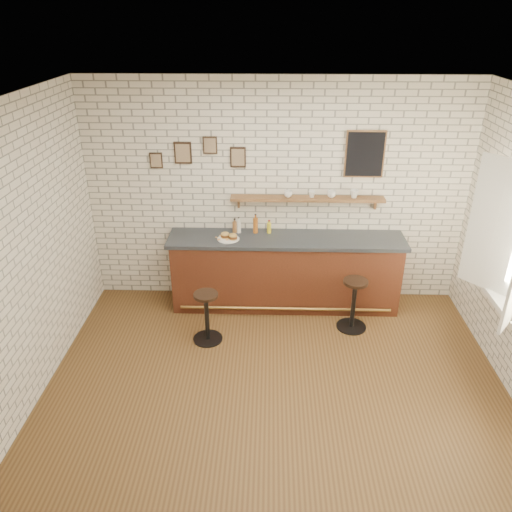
{
  "coord_description": "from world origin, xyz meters",
  "views": [
    {
      "loc": [
        -0.09,
        -4.24,
        3.71
      ],
      "look_at": [
        -0.24,
        0.9,
        1.14
      ],
      "focal_mm": 35.0,
      "sensor_mm": 36.0,
      "label": 1
    }
  ],
  "objects_px": {
    "bitters_bottle_brown": "(235,227)",
    "shelf_cup_d": "(354,194)",
    "sandwich_plate": "(228,239)",
    "ciabatta_sandwich": "(229,236)",
    "bitters_bottle_white": "(239,226)",
    "condiment_bottle_yellow": "(269,228)",
    "bitters_bottle_amber": "(255,225)",
    "shelf_cup_c": "(332,194)",
    "shelf_cup_a": "(288,194)",
    "shelf_cup_b": "(312,194)",
    "bar_stool_left": "(207,315)",
    "bar_counter": "(285,272)",
    "bar_stool_right": "(354,303)"
  },
  "relations": [
    {
      "from": "shelf_cup_c",
      "to": "shelf_cup_d",
      "type": "height_order",
      "value": "shelf_cup_d"
    },
    {
      "from": "bitters_bottle_brown",
      "to": "shelf_cup_b",
      "type": "bearing_deg",
      "value": 2.68
    },
    {
      "from": "ciabatta_sandwich",
      "to": "bitters_bottle_white",
      "type": "distance_m",
      "value": 0.25
    },
    {
      "from": "bitters_bottle_white",
      "to": "bitters_bottle_brown",
      "type": "bearing_deg",
      "value": 180.0
    },
    {
      "from": "ciabatta_sandwich",
      "to": "condiment_bottle_yellow",
      "type": "relative_size",
      "value": 1.31
    },
    {
      "from": "bitters_bottle_amber",
      "to": "shelf_cup_a",
      "type": "height_order",
      "value": "shelf_cup_a"
    },
    {
      "from": "bitters_bottle_white",
      "to": "condiment_bottle_yellow",
      "type": "xyz_separation_m",
      "value": [
        0.4,
        0.0,
        -0.01
      ]
    },
    {
      "from": "bar_counter",
      "to": "shelf_cup_b",
      "type": "distance_m",
      "value": 1.1
    },
    {
      "from": "bitters_bottle_brown",
      "to": "shelf_cup_d",
      "type": "relative_size",
      "value": 1.76
    },
    {
      "from": "bar_counter",
      "to": "condiment_bottle_yellow",
      "type": "height_order",
      "value": "condiment_bottle_yellow"
    },
    {
      "from": "sandwich_plate",
      "to": "ciabatta_sandwich",
      "type": "bearing_deg",
      "value": 0.0
    },
    {
      "from": "bar_counter",
      "to": "sandwich_plate",
      "type": "bearing_deg",
      "value": -174.7
    },
    {
      "from": "shelf_cup_d",
      "to": "bitters_bottle_amber",
      "type": "bearing_deg",
      "value": 167.32
    },
    {
      "from": "shelf_cup_b",
      "to": "shelf_cup_c",
      "type": "bearing_deg",
      "value": -72.55
    },
    {
      "from": "bitters_bottle_brown",
      "to": "shelf_cup_c",
      "type": "height_order",
      "value": "shelf_cup_c"
    },
    {
      "from": "bar_counter",
      "to": "bar_stool_left",
      "type": "relative_size",
      "value": 4.7
    },
    {
      "from": "condiment_bottle_yellow",
      "to": "shelf_cup_c",
      "type": "relative_size",
      "value": 1.56
    },
    {
      "from": "bar_stool_left",
      "to": "shelf_cup_c",
      "type": "height_order",
      "value": "shelf_cup_c"
    },
    {
      "from": "bitters_bottle_white",
      "to": "shelf_cup_d",
      "type": "bearing_deg",
      "value": 1.8
    },
    {
      "from": "bitters_bottle_white",
      "to": "shelf_cup_c",
      "type": "bearing_deg",
      "value": 2.24
    },
    {
      "from": "condiment_bottle_yellow",
      "to": "bar_stool_right",
      "type": "distance_m",
      "value": 1.47
    },
    {
      "from": "bitters_bottle_white",
      "to": "shelf_cup_d",
      "type": "relative_size",
      "value": 1.98
    },
    {
      "from": "bitters_bottle_amber",
      "to": "shelf_cup_c",
      "type": "height_order",
      "value": "shelf_cup_c"
    },
    {
      "from": "sandwich_plate",
      "to": "bar_stool_left",
      "type": "xyz_separation_m",
      "value": [
        -0.22,
        -0.79,
        -0.66
      ]
    },
    {
      "from": "sandwich_plate",
      "to": "bar_stool_right",
      "type": "height_order",
      "value": "sandwich_plate"
    },
    {
      "from": "bitters_bottle_white",
      "to": "condiment_bottle_yellow",
      "type": "height_order",
      "value": "bitters_bottle_white"
    },
    {
      "from": "ciabatta_sandwich",
      "to": "sandwich_plate",
      "type": "bearing_deg",
      "value": 180.0
    },
    {
      "from": "bitters_bottle_white",
      "to": "shelf_cup_b",
      "type": "relative_size",
      "value": 2.45
    },
    {
      "from": "bar_counter",
      "to": "bitters_bottle_white",
      "type": "xyz_separation_m",
      "value": [
        -0.63,
        0.15,
        0.59
      ]
    },
    {
      "from": "ciabatta_sandwich",
      "to": "bitters_bottle_amber",
      "type": "relative_size",
      "value": 0.89
    },
    {
      "from": "bitters_bottle_white",
      "to": "shelf_cup_a",
      "type": "height_order",
      "value": "shelf_cup_a"
    },
    {
      "from": "bitters_bottle_white",
      "to": "shelf_cup_c",
      "type": "distance_m",
      "value": 1.29
    },
    {
      "from": "bitters_bottle_brown",
      "to": "bitters_bottle_amber",
      "type": "height_order",
      "value": "bitters_bottle_amber"
    },
    {
      "from": "shelf_cup_c",
      "to": "sandwich_plate",
      "type": "bearing_deg",
      "value": 88.17
    },
    {
      "from": "shelf_cup_a",
      "to": "shelf_cup_d",
      "type": "bearing_deg",
      "value": -30.19
    },
    {
      "from": "ciabatta_sandwich",
      "to": "bar_stool_right",
      "type": "xyz_separation_m",
      "value": [
        1.6,
        -0.47,
        -0.69
      ]
    },
    {
      "from": "bar_counter",
      "to": "bar_stool_left",
      "type": "distance_m",
      "value": 1.31
    },
    {
      "from": "sandwich_plate",
      "to": "shelf_cup_b",
      "type": "distance_m",
      "value": 1.23
    },
    {
      "from": "condiment_bottle_yellow",
      "to": "shelf_cup_b",
      "type": "bearing_deg",
      "value": 4.91
    },
    {
      "from": "bitters_bottle_white",
      "to": "bar_stool_left",
      "type": "height_order",
      "value": "bitters_bottle_white"
    },
    {
      "from": "bitters_bottle_white",
      "to": "bar_stool_right",
      "type": "relative_size",
      "value": 0.32
    },
    {
      "from": "condiment_bottle_yellow",
      "to": "bar_stool_left",
      "type": "distance_m",
      "value": 1.46
    },
    {
      "from": "bitters_bottle_brown",
      "to": "bitters_bottle_amber",
      "type": "relative_size",
      "value": 0.73
    },
    {
      "from": "shelf_cup_a",
      "to": "shelf_cup_b",
      "type": "xyz_separation_m",
      "value": [
        0.31,
        0.0,
        -0.0
      ]
    },
    {
      "from": "shelf_cup_d",
      "to": "sandwich_plate",
      "type": "bearing_deg",
      "value": 174.69
    },
    {
      "from": "shelf_cup_c",
      "to": "shelf_cup_d",
      "type": "relative_size",
      "value": 1.05
    },
    {
      "from": "sandwich_plate",
      "to": "shelf_cup_a",
      "type": "xyz_separation_m",
      "value": [
        0.77,
        0.27,
        0.53
      ]
    },
    {
      "from": "bar_stool_left",
      "to": "shelf_cup_a",
      "type": "relative_size",
      "value": 6.03
    },
    {
      "from": "condiment_bottle_yellow",
      "to": "shelf_cup_d",
      "type": "distance_m",
      "value": 1.19
    },
    {
      "from": "sandwich_plate",
      "to": "condiment_bottle_yellow",
      "type": "bearing_deg",
      "value": 23.02
    }
  ]
}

